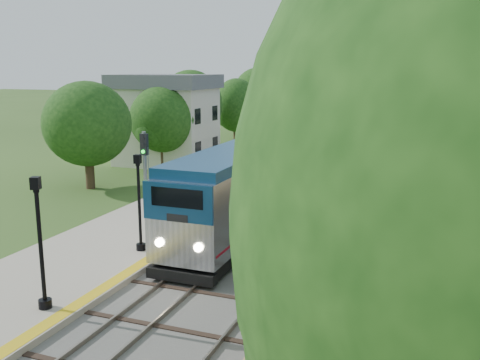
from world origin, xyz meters
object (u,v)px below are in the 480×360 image
at_px(lamppost_mid, 41,251).
at_px(signal_gantry, 385,99).
at_px(station_building, 166,119).
at_px(lamppost_far, 139,208).
at_px(train, 382,108).
at_px(signal_farside, 383,153).
at_px(signal_platform, 146,179).

bearing_deg(lamppost_mid, signal_gantry, 83.94).
relative_size(station_building, signal_gantry, 1.02).
bearing_deg(lamppost_far, train, 87.21).
relative_size(signal_gantry, signal_farside, 1.37).
bearing_deg(lamppost_far, lamppost_mid, -89.47).
xyz_separation_m(station_building, signal_farside, (20.20, -11.50, -0.23)).
height_order(station_building, train, station_building).
relative_size(lamppost_far, signal_farside, 0.73).
distance_m(lamppost_far, signal_platform, 1.44).
distance_m(lamppost_mid, signal_platform, 6.58).
bearing_deg(lamppost_mid, train, 87.50).
bearing_deg(train, lamppost_far, -92.79).
relative_size(train, signal_platform, 25.79).
height_order(station_building, signal_platform, station_building).
bearing_deg(signal_farside, station_building, 150.34).
distance_m(station_building, train, 47.16).
distance_m(train, lamppost_mid, 73.71).
bearing_deg(lamppost_far, signal_farside, 48.44).
bearing_deg(signal_farside, train, 96.26).
height_order(train, signal_platform, signal_platform).
xyz_separation_m(station_building, signal_gantry, (16.47, 24.99, 0.73)).
xyz_separation_m(signal_gantry, lamppost_far, (-5.75, -47.18, -2.45)).
bearing_deg(signal_platform, lamppost_far, 178.61).
bearing_deg(signal_platform, signal_farside, 49.62).
bearing_deg(lamppost_far, signal_platform, -1.39).
height_order(signal_gantry, lamppost_mid, signal_gantry).
xyz_separation_m(signal_gantry, signal_platform, (-5.37, -47.19, -1.06)).
bearing_deg(lamppost_far, station_building, 115.78).
relative_size(signal_gantry, train, 0.06).
distance_m(station_building, lamppost_far, 24.71).
xyz_separation_m(station_building, train, (14.00, 44.99, -1.82)).
xyz_separation_m(train, signal_platform, (-2.90, -67.20, 1.49)).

